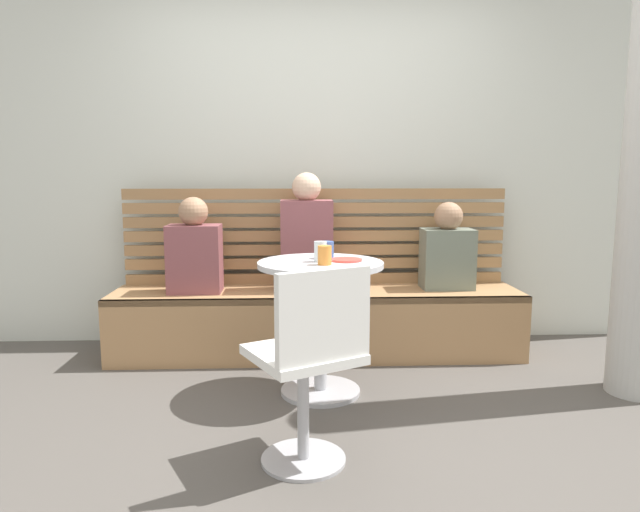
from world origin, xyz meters
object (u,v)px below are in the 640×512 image
cup_tumbler_orange (325,255)px  cup_mug_blue (326,250)px  person_adult (307,238)px  cup_water_clear (320,252)px  person_child_middle (447,251)px  plate_small (346,260)px  cafe_table (320,302)px  person_child_left (195,251)px  white_chair (310,360)px  booth_bench (317,322)px

cup_tumbler_orange → cup_mug_blue: (0.02, 0.23, -0.00)m
cup_tumbler_orange → person_adult: bearing=95.4°
person_adult → cup_water_clear: person_adult is taller
person_child_middle → cup_mug_blue: (-0.85, -0.60, 0.09)m
person_adult → plate_small: size_ratio=4.58×
cafe_table → plate_small: bearing=6.6°
cup_water_clear → cup_mug_blue: (0.04, 0.12, -0.01)m
person_child_left → cup_tumbler_orange: bearing=-43.7°
white_chair → cup_tumbler_orange: bearing=82.5°
plate_small → cup_mug_blue: bearing=134.3°
booth_bench → person_adult: size_ratio=3.47×
booth_bench → cup_water_clear: bearing=-90.6°
white_chair → cup_tumbler_orange: 0.78m
white_chair → cup_tumbler_orange: (0.09, 0.70, 0.33)m
cafe_table → white_chair: 0.81m
white_chair → cup_mug_blue: 0.99m
plate_small → cup_tumbler_orange: bearing=-135.4°
booth_bench → cup_mug_blue: 0.80m
person_adult → cup_tumbler_orange: 0.83m
person_child_middle → booth_bench: bearing=-177.5°
cup_tumbler_orange → cafe_table: bearing=99.2°
person_child_left → cup_tumbler_orange: (0.81, -0.77, 0.08)m
booth_bench → person_child_left: bearing=-179.0°
person_child_left → person_child_middle: bearing=1.8°
white_chair → plate_small: white_chair is taller
booth_bench → person_child_middle: (0.88, 0.04, 0.47)m
booth_bench → cafe_table: cafe_table is taller
booth_bench → cafe_table: 0.74m
white_chair → plate_small: bearing=75.2°
booth_bench → cup_tumbler_orange: size_ratio=27.00×
white_chair → person_adult: (0.01, 1.52, 0.33)m
person_adult → cup_tumbler_orange: person_adult is taller
white_chair → person_child_middle: (0.96, 1.53, 0.23)m
booth_bench → cup_water_clear: (-0.01, -0.68, 0.57)m
person_adult → cup_mug_blue: size_ratio=8.19×
cup_tumbler_orange → person_child_middle: bearing=43.6°
white_chair → cup_water_clear: same height
booth_bench → person_adult: 0.57m
white_chair → person_child_left: size_ratio=1.37×
person_adult → person_child_middle: person_adult is taller
person_adult → person_child_middle: 0.95m
booth_bench → cafe_table: bearing=-90.6°
cup_water_clear → cup_tumbler_orange: bearing=-80.8°
white_chair → cup_mug_blue: bearing=83.1°
person_child_left → cup_mug_blue: person_child_left is taller
person_child_middle → cup_tumbler_orange: (-0.87, -0.83, 0.10)m
cup_mug_blue → cafe_table: bearing=-107.2°
person_child_left → cup_mug_blue: 0.99m
booth_bench → person_child_middle: person_child_middle is taller
cup_water_clear → cup_mug_blue: cup_water_clear is taller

